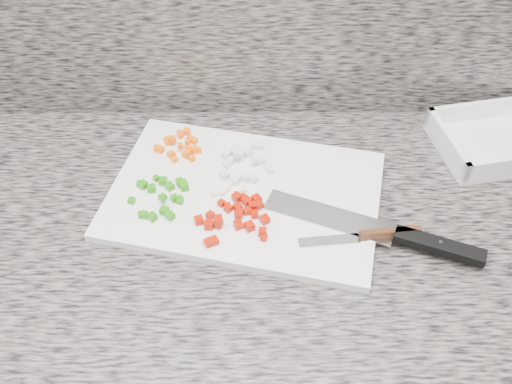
% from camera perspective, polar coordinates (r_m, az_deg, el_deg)
% --- Properties ---
extents(cabinet, '(3.92, 0.62, 0.86)m').
position_cam_1_polar(cabinet, '(1.37, -2.91, -15.75)').
color(cabinet, silver).
rests_on(cabinet, ground).
extents(countertop, '(3.96, 0.64, 0.04)m').
position_cam_1_polar(countertop, '(0.99, -3.86, -3.36)').
color(countertop, '#615C55').
rests_on(countertop, cabinet).
extents(cutting_board, '(0.52, 0.41, 0.02)m').
position_cam_1_polar(cutting_board, '(1.00, -1.15, -0.28)').
color(cutting_board, white).
rests_on(cutting_board, countertop).
extents(carrot_pile, '(0.09, 0.09, 0.02)m').
position_cam_1_polar(carrot_pile, '(1.09, -7.58, 4.62)').
color(carrot_pile, '#FF5F05').
rests_on(carrot_pile, cutting_board).
extents(onion_pile, '(0.10, 0.11, 0.02)m').
position_cam_1_polar(onion_pile, '(1.04, -1.22, 3.06)').
color(onion_pile, silver).
rests_on(onion_pile, cutting_board).
extents(green_pepper_pile, '(0.10, 0.11, 0.02)m').
position_cam_1_polar(green_pepper_pile, '(1.00, -9.23, -0.29)').
color(green_pepper_pile, '#237B0B').
rests_on(green_pepper_pile, cutting_board).
extents(red_pepper_pile, '(0.13, 0.12, 0.02)m').
position_cam_1_polar(red_pepper_pile, '(0.95, -1.98, -2.30)').
color(red_pepper_pile, '#AC1302').
rests_on(red_pepper_pile, cutting_board).
extents(garlic_pile, '(0.06, 0.05, 0.01)m').
position_cam_1_polar(garlic_pile, '(1.00, -3.32, 0.20)').
color(garlic_pile, '#F4E2BC').
rests_on(garlic_pile, cutting_board).
extents(chef_knife, '(0.35, 0.17, 0.02)m').
position_cam_1_polar(chef_knife, '(0.95, 14.20, -4.25)').
color(chef_knife, silver).
rests_on(chef_knife, cutting_board).
extents(paring_knife, '(0.20, 0.04, 0.02)m').
position_cam_1_polar(paring_knife, '(0.94, 11.77, -4.23)').
color(paring_knife, silver).
rests_on(paring_knife, cutting_board).
extents(tray, '(0.27, 0.21, 0.05)m').
position_cam_1_polar(tray, '(1.19, 23.27, 4.74)').
color(tray, white).
rests_on(tray, countertop).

